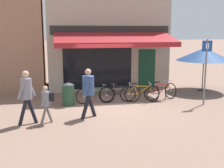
{
  "coord_description": "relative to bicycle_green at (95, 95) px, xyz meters",
  "views": [
    {
      "loc": [
        -2.22,
        -10.86,
        3.06
      ],
      "look_at": [
        -0.03,
        -0.53,
        1.05
      ],
      "focal_mm": 45.0,
      "sensor_mm": 36.0,
      "label": 1
    }
  ],
  "objects": [
    {
      "name": "shop_front",
      "position": [
        1.2,
        3.79,
        2.39
      ],
      "size": [
        6.34,
        4.98,
        5.5
      ],
      "color": "tan",
      "rests_on": "ground_plane"
    },
    {
      "name": "pedestrian_child",
      "position": [
        -1.97,
        -2.35,
        0.45
      ],
      "size": [
        0.5,
        0.45,
        1.29
      ],
      "rotation": [
        0.0,
        0.0,
        3.22
      ],
      "color": "slate",
      "rests_on": "ground_plane"
    },
    {
      "name": "bike_rack_rail",
      "position": [
        1.48,
        -0.01,
        0.12
      ],
      "size": [
        3.61,
        0.04,
        0.57
      ],
      "color": "#47494F",
      "rests_on": "ground_plane"
    },
    {
      "name": "bicycle_green",
      "position": [
        0.0,
        0.0,
        0.0
      ],
      "size": [
        1.7,
        0.53,
        0.82
      ],
      "rotation": [
        -0.14,
        0.0,
        0.11
      ],
      "color": "black",
      "rests_on": "ground_plane"
    },
    {
      "name": "bicycle_orange",
      "position": [
        1.96,
        -0.17,
        0.02
      ],
      "size": [
        1.79,
        0.52,
        0.87
      ],
      "rotation": [
        0.13,
        0.0,
        -0.08
      ],
      "color": "black",
      "rests_on": "ground_plane"
    },
    {
      "name": "bicycle_red",
      "position": [
        2.99,
        -0.16,
        0.03
      ],
      "size": [
        1.74,
        0.89,
        0.89
      ],
      "rotation": [
        -0.15,
        0.0,
        0.39
      ],
      "color": "black",
      "rests_on": "ground_plane"
    },
    {
      "name": "bicycle_black",
      "position": [
        1.05,
        -0.16,
        0.03
      ],
      "size": [
        1.83,
        0.52,
        0.86
      ],
      "rotation": [
        -0.05,
        0.0,
        -0.08
      ],
      "color": "black",
      "rests_on": "ground_plane"
    },
    {
      "name": "pedestrian_second_adult",
      "position": [
        -2.6,
        -2.3,
        0.75
      ],
      "size": [
        0.66,
        0.48,
        1.81
      ],
      "rotation": [
        0.0,
        0.0,
        2.95
      ],
      "color": "black",
      "rests_on": "ground_plane"
    },
    {
      "name": "litter_bin",
      "position": [
        -1.14,
        -0.16,
        0.14
      ],
      "size": [
        0.5,
        0.5,
        0.98
      ],
      "color": "#23472D",
      "rests_on": "ground_plane"
    },
    {
      "name": "pedestrian_adult",
      "position": [
        -0.53,
        -2.01,
        0.71
      ],
      "size": [
        0.61,
        0.69,
        1.78
      ],
      "rotation": [
        0.0,
        0.0,
        3.2
      ],
      "color": "black",
      "rests_on": "ground_plane"
    },
    {
      "name": "cafe_parasol",
      "position": [
        5.84,
        1.39,
        1.52
      ],
      "size": [
        2.8,
        2.8,
        2.2
      ],
      "color": "#4C3D2D",
      "rests_on": "ground_plane"
    },
    {
      "name": "parking_sign",
      "position": [
        4.44,
        -1.21,
        1.3
      ],
      "size": [
        0.44,
        0.07,
        2.73
      ],
      "color": "slate",
      "rests_on": "ground_plane"
    },
    {
      "name": "ground_plane",
      "position": [
        0.5,
        -0.76,
        -0.36
      ],
      "size": [
        160.0,
        160.0,
        0.0
      ],
      "primitive_type": "plane",
      "color": "#846656"
    }
  ]
}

